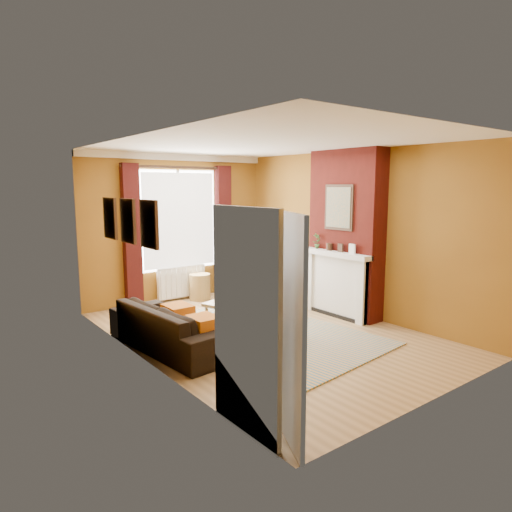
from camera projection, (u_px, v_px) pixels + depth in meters
name	position (u px, v px, depth m)	size (l,w,h in m)	color
ground	(266.00, 333.00, 6.88)	(5.50, 5.50, 0.00)	olive
room_walls	(287.00, 238.00, 7.27)	(3.82, 5.54, 2.83)	brown
striped_rug	(258.00, 335.00, 6.78)	(2.87, 3.72, 0.02)	#326789
sofa	(172.00, 326.00, 6.21)	(2.10, 0.82, 0.61)	black
armchair	(258.00, 284.00, 8.87)	(0.97, 0.85, 0.63)	black
coffee_table	(242.00, 308.00, 7.01)	(0.91, 1.29, 0.39)	tan
wicker_stool	(200.00, 287.00, 8.89)	(0.47, 0.47, 0.51)	olive
floor_lamp	(254.00, 226.00, 9.22)	(0.34, 0.34, 1.76)	black
book_a	(248.00, 308.00, 6.79)	(0.21, 0.28, 0.03)	#999999
book_b	(227.00, 301.00, 7.19)	(0.24, 0.33, 0.02)	#999999
mug	(254.00, 300.00, 7.08)	(0.11, 0.11, 0.10)	#999999
tv_remote	(233.00, 304.00, 7.02)	(0.07, 0.17, 0.02)	#252527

